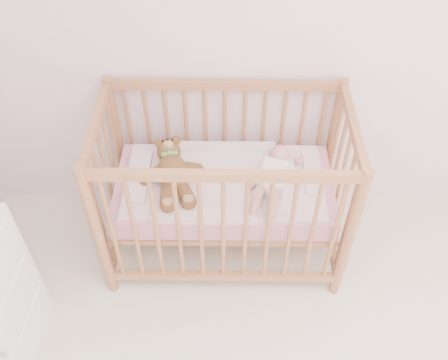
# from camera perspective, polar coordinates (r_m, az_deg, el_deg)

# --- Properties ---
(wall_back) EXTENTS (4.00, 0.02, 2.70)m
(wall_back) POSITION_cam_1_polar(r_m,az_deg,el_deg) (2.67, 11.03, 18.03)
(wall_back) COLOR white
(wall_back) RESTS_ON floor
(crib) EXTENTS (1.36, 0.76, 1.00)m
(crib) POSITION_cam_1_polar(r_m,az_deg,el_deg) (2.83, 0.01, -0.95)
(crib) COLOR #AE6D4A
(crib) RESTS_ON floor
(mattress) EXTENTS (1.22, 0.62, 0.13)m
(mattress) POSITION_cam_1_polar(r_m,az_deg,el_deg) (2.84, 0.01, -1.16)
(mattress) COLOR #D08194
(mattress) RESTS_ON crib
(blanket) EXTENTS (1.10, 0.58, 0.06)m
(blanket) POSITION_cam_1_polar(r_m,az_deg,el_deg) (2.79, 0.01, -0.11)
(blanket) COLOR #F4A8BC
(blanket) RESTS_ON mattress
(baby) EXTENTS (0.41, 0.60, 0.13)m
(baby) POSITION_cam_1_polar(r_m,az_deg,el_deg) (2.73, 5.69, 0.62)
(baby) COLOR white
(baby) RESTS_ON blanket
(teddy_bear) EXTENTS (0.48, 0.60, 0.15)m
(teddy_bear) POSITION_cam_1_polar(r_m,az_deg,el_deg) (2.73, -5.88, 0.87)
(teddy_bear) COLOR brown
(teddy_bear) RESTS_ON blanket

